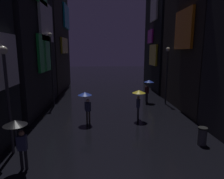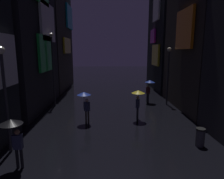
{
  "view_description": "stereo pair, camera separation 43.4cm",
  "coord_description": "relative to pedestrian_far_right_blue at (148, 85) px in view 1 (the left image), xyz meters",
  "views": [
    {
      "loc": [
        -0.81,
        -3.38,
        4.72
      ],
      "look_at": [
        0.0,
        11.77,
        1.81
      ],
      "focal_mm": 32.0,
      "sensor_mm": 36.0,
      "label": 1
    },
    {
      "loc": [
        -0.38,
        -3.39,
        4.72
      ],
      "look_at": [
        0.0,
        11.77,
        1.81
      ],
      "focal_mm": 32.0,
      "sensor_mm": 36.0,
      "label": 2
    }
  ],
  "objects": [
    {
      "name": "building_right_far",
      "position": [
        3.98,
        7.36,
        4.71
      ],
      "size": [
        4.25,
        7.92,
        12.75
      ],
      "color": "black",
      "rests_on": "ground"
    },
    {
      "name": "pedestrian_far_right_blue",
      "position": [
        0.0,
        0.0,
        0.0
      ],
      "size": [
        0.9,
        0.9,
        2.12
      ],
      "color": "#2D2D38",
      "rests_on": "ground"
    },
    {
      "name": "streetlamp_left_far",
      "position": [
        -8.5,
        -0.77,
        2.16
      ],
      "size": [
        0.36,
        0.36,
        6.23
      ],
      "color": "#2D2D33",
      "rests_on": "ground"
    },
    {
      "name": "streetlamp_right_far",
      "position": [
        1.5,
        -0.6,
        1.53
      ],
      "size": [
        0.36,
        0.36,
        5.06
      ],
      "color": "#2D2D33",
      "rests_on": "ground"
    },
    {
      "name": "building_left_mid",
      "position": [
        -10.97,
        -1.32,
        4.49
      ],
      "size": [
        4.25,
        8.53,
        12.28
      ],
      "color": "#232328",
      "rests_on": "ground"
    },
    {
      "name": "pedestrian_midstreet_left_blue",
      "position": [
        -5.34,
        -5.27,
        0.0
      ],
      "size": [
        0.9,
        0.9,
        2.12
      ],
      "color": "#38332D",
      "rests_on": "ground"
    },
    {
      "name": "trash_bin",
      "position": [
        0.8,
        -8.7,
        -1.2
      ],
      "size": [
        0.46,
        0.46,
        0.93
      ],
      "color": "#3F3F47",
      "rests_on": "ground"
    },
    {
      "name": "pedestrian_foreground_right_black",
      "position": [
        -7.6,
        -10.47,
        0.0
      ],
      "size": [
        0.9,
        0.9,
        2.12
      ],
      "color": "black",
      "rests_on": "ground"
    },
    {
      "name": "pedestrian_foreground_left_yellow",
      "position": [
        -1.77,
        -4.72,
        0.0
      ],
      "size": [
        0.9,
        0.9,
        2.12
      ],
      "color": "#2D2D38",
      "rests_on": "ground"
    },
    {
      "name": "streetlamp_left_near",
      "position": [
        -8.5,
        -9.05,
        1.47
      ],
      "size": [
        0.36,
        0.36,
        4.95
      ],
      "color": "#2D2D33",
      "rests_on": "ground"
    }
  ]
}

